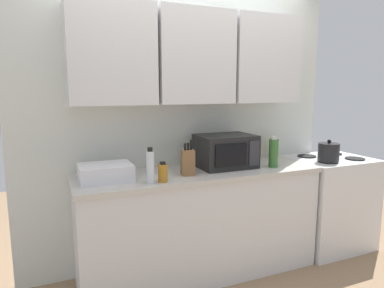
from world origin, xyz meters
TOP-DOWN VIEW (x-y plane):
  - wall_back_with_cabinets at (0.00, -0.06)m, footprint 2.91×0.38m
  - counter_run at (0.00, -0.30)m, footprint 2.04×0.63m
  - stove_range at (1.40, -0.32)m, footprint 0.76×0.64m
  - kettle at (1.23, -0.46)m, footprint 0.19×0.19m
  - microwave at (0.27, -0.26)m, footprint 0.48×0.37m
  - dish_rack at (-0.76, -0.30)m, footprint 0.38×0.30m
  - knife_block at (-0.14, -0.38)m, footprint 0.13×0.14m
  - bottle_yellow_mustard at (0.87, -0.10)m, footprint 0.06×0.06m
  - bottle_clear_tall at (-0.48, -0.52)m, footprint 0.06×0.06m
  - bottle_green_oil at (0.64, -0.43)m, footprint 0.08×0.08m
  - bottle_amber_vinegar at (-0.39, -0.51)m, footprint 0.07×0.07m

SIDE VIEW (x-z plane):
  - counter_run at x=0.00m, z-range 0.00..0.90m
  - stove_range at x=1.40m, z-range 0.00..0.91m
  - dish_rack at x=-0.76m, z-range 0.90..1.02m
  - bottle_amber_vinegar at x=-0.39m, z-range 0.90..1.04m
  - kettle at x=1.23m, z-range 0.89..1.10m
  - bottle_yellow_mustard at x=0.87m, z-range 0.89..1.11m
  - knife_block at x=-0.14m, z-range 0.86..1.14m
  - bottle_clear_tall at x=-0.48m, z-range 0.89..1.16m
  - bottle_green_oil at x=0.64m, z-range 0.89..1.16m
  - microwave at x=0.27m, z-range 0.90..1.18m
  - wall_back_with_cabinets at x=0.00m, z-range 0.27..2.87m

